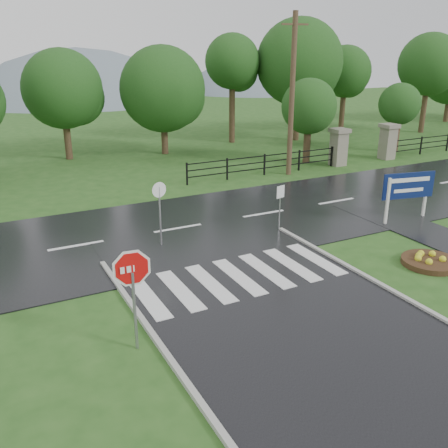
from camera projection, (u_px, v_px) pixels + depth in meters
ground at (343, 363)px, 11.53m from camera, size 120.00×120.00×0.00m
main_road at (178, 229)px, 19.89m from camera, size 90.00×8.00×0.04m
crosswalk at (239, 277)px, 15.69m from camera, size 6.50×2.80×0.02m
pillar_west at (339, 146)px, 30.14m from camera, size 1.00×1.00×2.24m
pillar_east at (388, 141)px, 31.87m from camera, size 1.00×1.00×2.24m
fence_west at (265, 162)px, 28.02m from camera, size 9.58×0.08×1.20m
hills at (59, 209)px, 72.61m from camera, size 102.00×48.00×48.00m
treeline at (109, 160)px, 32.02m from camera, size 83.20×5.20×10.00m
stop_sign at (132, 277)px, 11.44m from camera, size 1.21×0.16×2.73m
estate_billboard at (408, 188)px, 20.41m from camera, size 2.32×0.54×2.06m
flower_bed at (430, 261)px, 16.64m from camera, size 1.88×1.88×0.38m
reg_sign_small at (280, 198)px, 19.43m from camera, size 0.40×0.11×1.81m
reg_sign_round at (160, 206)px, 17.77m from camera, size 0.55×0.13×2.40m
utility_pole_east at (292, 95)px, 26.93m from camera, size 1.53×0.29×8.62m
entrance_tree_left at (309, 107)px, 30.09m from camera, size 3.34×3.34×5.13m
entrance_tree_right at (400, 104)px, 33.41m from camera, size 2.77×2.77×4.61m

